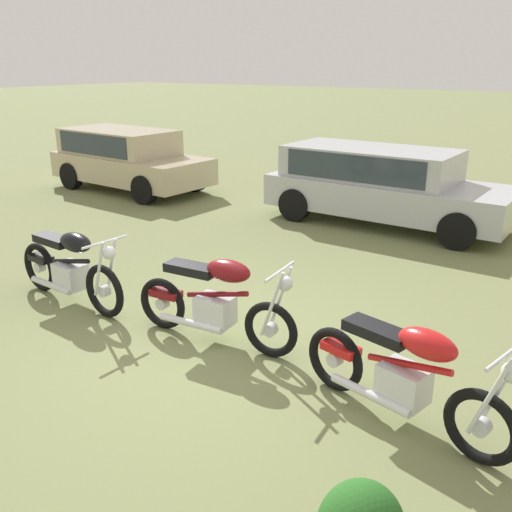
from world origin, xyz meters
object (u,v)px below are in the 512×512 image
at_px(motorcycle_maroon, 215,301).
at_px(car_silver, 379,180).
at_px(motorcycle_red, 405,374).
at_px(car_beige, 125,155).
at_px(motorcycle_black, 70,268).

distance_m(motorcycle_maroon, car_silver, 5.73).
bearing_deg(motorcycle_red, car_beige, 161.52).
relative_size(motorcycle_black, car_beige, 0.50).
bearing_deg(car_silver, motorcycle_red, -64.70).
relative_size(motorcycle_maroon, car_silver, 0.44).
height_order(motorcycle_maroon, car_beige, car_beige).
bearing_deg(motorcycle_maroon, motorcycle_red, -12.71).
height_order(motorcycle_black, car_beige, car_beige).
bearing_deg(motorcycle_black, motorcycle_red, 2.45).
relative_size(motorcycle_black, motorcycle_red, 1.01).
height_order(motorcycle_red, car_beige, car_beige).
height_order(motorcycle_black, motorcycle_red, same).
xyz_separation_m(motorcycle_red, car_silver, (-2.66, 6.01, 0.35)).
bearing_deg(motorcycle_black, car_beige, 134.27).
bearing_deg(motorcycle_black, motorcycle_maroon, 8.63).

